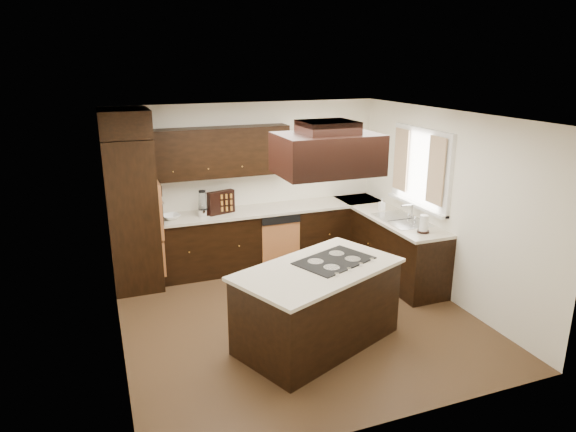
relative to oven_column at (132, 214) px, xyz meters
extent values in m
cube|color=brown|center=(1.78, -1.71, -1.07)|extent=(4.20, 4.20, 0.02)
cube|color=white|center=(1.78, -1.71, 1.45)|extent=(4.20, 4.20, 0.02)
cube|color=white|center=(1.78, 0.40, 0.19)|extent=(4.20, 0.02, 2.50)
cube|color=white|center=(1.78, -3.81, 0.19)|extent=(4.20, 0.02, 2.50)
cube|color=white|center=(-0.33, -1.71, 0.19)|extent=(0.02, 4.20, 2.50)
cube|color=white|center=(3.88, -1.71, 0.19)|extent=(0.02, 4.20, 2.50)
cube|color=black|center=(0.00, 0.00, 0.00)|extent=(0.65, 0.75, 2.12)
cube|color=#C0723E|center=(0.35, 0.00, 0.06)|extent=(0.05, 0.62, 0.78)
cube|color=black|center=(1.81, 0.09, -0.62)|extent=(2.93, 0.60, 0.88)
cube|color=black|center=(3.58, -0.80, -0.62)|extent=(0.60, 2.40, 0.88)
cube|color=beige|center=(1.81, 0.08, -0.16)|extent=(2.93, 0.63, 0.04)
cube|color=beige|center=(3.56, -0.80, -0.16)|extent=(0.63, 2.40, 0.04)
cube|color=black|center=(1.34, 0.23, 0.75)|extent=(2.00, 0.34, 0.72)
cube|color=#C0723E|center=(2.10, -0.20, -0.66)|extent=(0.60, 0.05, 0.72)
cube|color=white|center=(3.85, -1.16, 0.59)|extent=(0.06, 1.32, 1.12)
cube|color=white|center=(3.87, -1.16, 0.59)|extent=(0.00, 1.20, 1.00)
cube|color=beige|center=(3.79, -1.57, 0.64)|extent=(0.02, 0.34, 0.90)
cube|color=beige|center=(3.79, -0.74, 0.64)|extent=(0.02, 0.34, 0.90)
cube|color=silver|center=(3.58, -1.16, -0.14)|extent=(0.52, 0.84, 0.01)
cube|color=black|center=(1.76, -2.33, -0.62)|extent=(2.01, 1.59, 0.88)
cube|color=beige|center=(1.76, -2.33, -0.16)|extent=(2.10, 1.67, 0.04)
cube|color=black|center=(2.01, -2.22, -0.13)|extent=(0.99, 0.84, 0.01)
cube|color=black|center=(1.88, -2.25, 1.10)|extent=(1.05, 0.72, 0.42)
cube|color=black|center=(1.88, -2.25, 1.38)|extent=(0.55, 0.50, 0.13)
cylinder|color=silver|center=(0.99, 0.04, -0.09)|extent=(0.15, 0.15, 0.10)
cone|color=silver|center=(0.99, 0.04, 0.09)|extent=(0.13, 0.13, 0.26)
cube|color=black|center=(1.26, 0.07, 0.03)|extent=(0.42, 0.22, 0.34)
imported|color=white|center=(0.52, 0.06, -0.11)|extent=(0.33, 0.33, 0.06)
imported|color=white|center=(3.58, -0.62, -0.05)|extent=(0.09, 0.09, 0.18)
cylinder|color=white|center=(3.54, -1.73, -0.02)|extent=(0.11, 0.11, 0.24)
camera|label=1|loc=(-0.39, -7.08, 2.04)|focal=32.00mm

